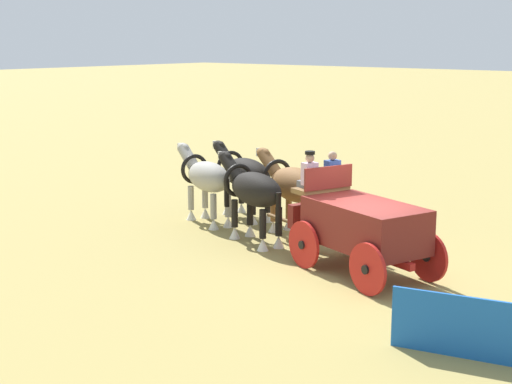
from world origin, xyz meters
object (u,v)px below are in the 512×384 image
Objects in this scene: draft_horse_rear_off at (294,186)px; show_wagon at (360,224)px; draft_horse_lead_near at (206,178)px; draft_horse_lead_off at (244,175)px; draft_horse_rear_near at (253,191)px.

show_wagon is at bearing 151.73° from draft_horse_rear_off.
draft_horse_rear_off is at bearing -171.62° from draft_horse_lead_near.
draft_horse_rear_off is 2.60m from draft_horse_lead_off.
draft_horse_rear_off is (-0.41, -1.23, -0.00)m from draft_horse_rear_near.
draft_horse_lead_off is at bearing -108.58° from draft_horse_lead_near.
show_wagon reaches higher than draft_horse_rear_near.
draft_horse_rear_near is 0.97× the size of draft_horse_rear_off.
show_wagon reaches higher than draft_horse_lead_near.
draft_horse_rear_near is 1.30m from draft_horse_rear_off.
draft_horse_rear_near is (3.65, -0.51, 0.23)m from show_wagon.
draft_horse_rear_off is at bearing -28.27° from show_wagon.
show_wagon is 1.93× the size of draft_horse_rear_near.
show_wagon is 3.69m from draft_horse_rear_near.
draft_horse_rear_near reaches higher than draft_horse_lead_near.
show_wagon is 1.85× the size of draft_horse_lead_off.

